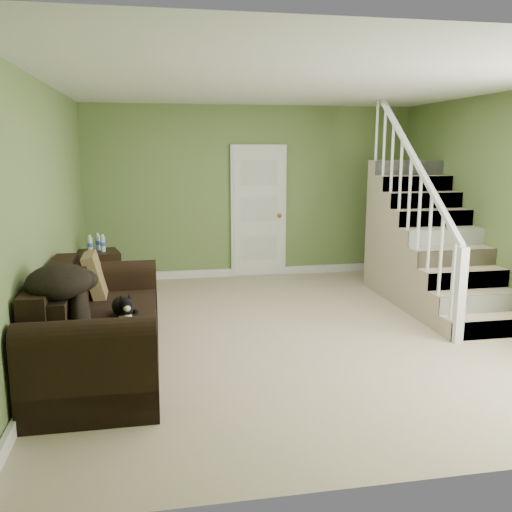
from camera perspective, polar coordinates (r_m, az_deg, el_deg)
name	(u,v)px	position (r m, az deg, el deg)	size (l,w,h in m)	color
floor	(296,332)	(5.97, 4.18, -7.95)	(5.00, 5.50, 0.01)	tan
ceiling	(299,83)	(5.68, 4.58, 17.67)	(5.00, 5.50, 0.01)	white
wall_back	(252,192)	(8.36, -0.46, 6.71)	(5.00, 0.04, 2.60)	olive
wall_front	(424,270)	(3.14, 17.24, -1.45)	(5.00, 0.04, 2.60)	olive
wall_left	(45,219)	(5.60, -21.29, 3.69)	(0.04, 5.50, 2.60)	olive
wall_right	(512,208)	(6.76, 25.39, 4.55)	(0.04, 5.50, 2.60)	olive
baseboard_back	(252,272)	(8.52, -0.41, -1.65)	(5.00, 0.04, 0.12)	white
baseboard_left	(58,341)	(5.87, -20.13, -8.38)	(0.04, 5.50, 0.12)	white
baseboard_right	(500,314)	(6.98, 24.33, -5.59)	(0.04, 5.50, 0.12)	white
door	(259,212)	(8.36, 0.28, 4.69)	(0.86, 0.12, 2.02)	white
staircase	(426,252)	(7.40, 17.44, 0.45)	(1.00, 2.51, 2.82)	tan
sofa	(96,332)	(5.12, -16.50, -7.64)	(0.99, 2.30, 0.91)	black
side_table	(99,274)	(7.50, -16.20, -1.83)	(0.63, 0.63, 0.86)	black
cat	(123,307)	(4.96, -13.85, -5.20)	(0.29, 0.50, 0.24)	black
banana	(116,328)	(4.61, -14.56, -7.34)	(0.06, 0.20, 0.06)	gold
throw_pillow	(95,276)	(5.73, -16.56, -2.06)	(0.12, 0.47, 0.47)	#4A361D
throw_blanket	(59,282)	(4.50, -20.06, -2.58)	(0.49, 0.64, 0.27)	black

